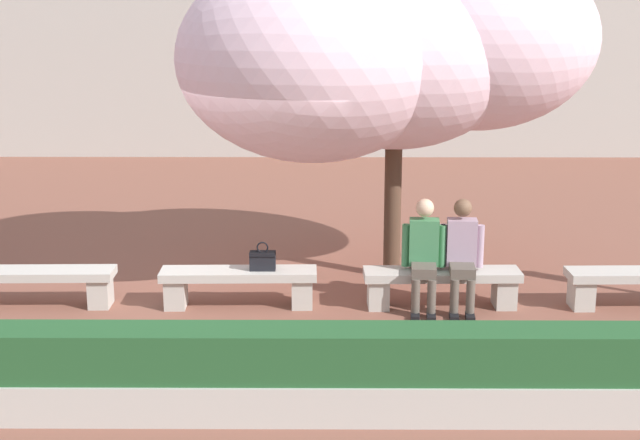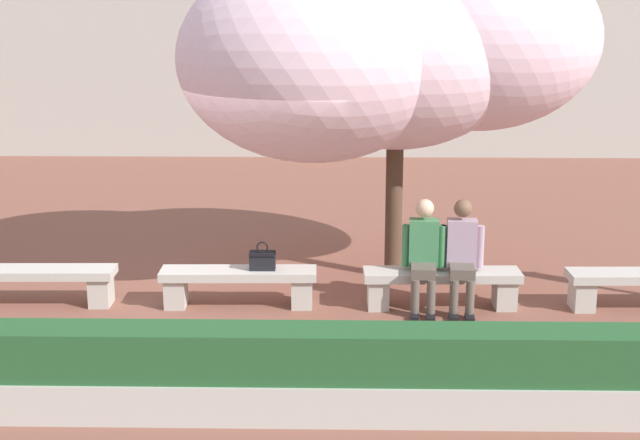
{
  "view_description": "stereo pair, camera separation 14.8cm",
  "coord_description": "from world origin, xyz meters",
  "px_view_note": "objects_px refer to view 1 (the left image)",
  "views": [
    {
      "loc": [
        1.01,
        -9.91,
        3.49
      ],
      "look_at": [
        0.95,
        0.2,
        1.0
      ],
      "focal_mm": 50.0,
      "sensor_mm": 36.0,
      "label": 1
    },
    {
      "loc": [
        1.15,
        -9.91,
        3.49
      ],
      "look_at": [
        0.95,
        0.2,
        1.0
      ],
      "focal_mm": 50.0,
      "sensor_mm": 36.0,
      "label": 2
    }
  ],
  "objects_px": {
    "stone_bench_center": "(239,282)",
    "person_seated_right": "(462,251)",
    "person_seated_left": "(424,251)",
    "handbag": "(263,259)",
    "stone_bench_near_east": "(442,282)",
    "cherry_tree_main": "(384,53)",
    "stone_bench_near_west": "(36,281)"
  },
  "relations": [
    {
      "from": "person_seated_right",
      "to": "handbag",
      "type": "bearing_deg",
      "value": 178.74
    },
    {
      "from": "stone_bench_near_east",
      "to": "handbag",
      "type": "xyz_separation_m",
      "value": [
        -2.09,
        -0.0,
        0.28
      ]
    },
    {
      "from": "handbag",
      "to": "stone_bench_near_east",
      "type": "bearing_deg",
      "value": 0.07
    },
    {
      "from": "stone_bench_near_west",
      "to": "handbag",
      "type": "xyz_separation_m",
      "value": [
        2.65,
        -0.0,
        0.28
      ]
    },
    {
      "from": "stone_bench_near_east",
      "to": "handbag",
      "type": "bearing_deg",
      "value": -179.93
    },
    {
      "from": "stone_bench_center",
      "to": "person_seated_left",
      "type": "relative_size",
      "value": 1.42
    },
    {
      "from": "handbag",
      "to": "cherry_tree_main",
      "type": "height_order",
      "value": "cherry_tree_main"
    },
    {
      "from": "stone_bench_center",
      "to": "cherry_tree_main",
      "type": "distance_m",
      "value": 3.3
    },
    {
      "from": "person_seated_left",
      "to": "person_seated_right",
      "type": "distance_m",
      "value": 0.44
    },
    {
      "from": "stone_bench_near_west",
      "to": "stone_bench_center",
      "type": "distance_m",
      "value": 2.37
    },
    {
      "from": "person_seated_right",
      "to": "stone_bench_near_east",
      "type": "bearing_deg",
      "value": 165.92
    },
    {
      "from": "stone_bench_center",
      "to": "stone_bench_near_east",
      "type": "height_order",
      "value": "same"
    },
    {
      "from": "person_seated_right",
      "to": "handbag",
      "type": "relative_size",
      "value": 3.81
    },
    {
      "from": "stone_bench_near_east",
      "to": "cherry_tree_main",
      "type": "relative_size",
      "value": 0.35
    },
    {
      "from": "stone_bench_near_east",
      "to": "cherry_tree_main",
      "type": "height_order",
      "value": "cherry_tree_main"
    },
    {
      "from": "cherry_tree_main",
      "to": "stone_bench_near_east",
      "type": "bearing_deg",
      "value": -60.45
    },
    {
      "from": "stone_bench_near_east",
      "to": "person_seated_left",
      "type": "distance_m",
      "value": 0.46
    },
    {
      "from": "person_seated_right",
      "to": "cherry_tree_main",
      "type": "xyz_separation_m",
      "value": [
        -0.86,
        1.19,
        2.18
      ]
    },
    {
      "from": "person_seated_right",
      "to": "cherry_tree_main",
      "type": "distance_m",
      "value": 2.63
    },
    {
      "from": "person_seated_left",
      "to": "handbag",
      "type": "relative_size",
      "value": 3.81
    },
    {
      "from": "person_seated_right",
      "to": "handbag",
      "type": "height_order",
      "value": "person_seated_right"
    },
    {
      "from": "handbag",
      "to": "person_seated_right",
      "type": "bearing_deg",
      "value": -1.26
    },
    {
      "from": "person_seated_left",
      "to": "handbag",
      "type": "bearing_deg",
      "value": 178.44
    },
    {
      "from": "person_seated_right",
      "to": "stone_bench_center",
      "type": "bearing_deg",
      "value": 178.82
    },
    {
      "from": "stone_bench_near_west",
      "to": "stone_bench_near_east",
      "type": "bearing_deg",
      "value": 0.0
    },
    {
      "from": "stone_bench_near_west",
      "to": "cherry_tree_main",
      "type": "bearing_deg",
      "value": 15.55
    },
    {
      "from": "stone_bench_near_west",
      "to": "cherry_tree_main",
      "type": "height_order",
      "value": "cherry_tree_main"
    },
    {
      "from": "stone_bench_near_west",
      "to": "stone_bench_near_east",
      "type": "xyz_separation_m",
      "value": [
        4.74,
        0.0,
        0.0
      ]
    },
    {
      "from": "stone_bench_near_east",
      "to": "person_seated_left",
      "type": "height_order",
      "value": "person_seated_left"
    },
    {
      "from": "stone_bench_center",
      "to": "person_seated_right",
      "type": "relative_size",
      "value": 1.42
    },
    {
      "from": "person_seated_left",
      "to": "person_seated_right",
      "type": "relative_size",
      "value": 1.0
    },
    {
      "from": "stone_bench_center",
      "to": "cherry_tree_main",
      "type": "relative_size",
      "value": 0.35
    }
  ]
}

